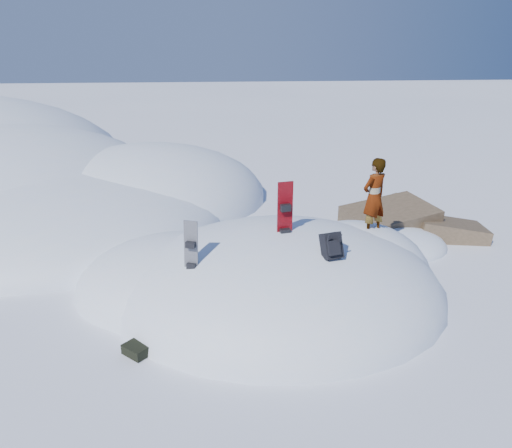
{
  "coord_description": "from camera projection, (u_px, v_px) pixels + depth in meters",
  "views": [
    {
      "loc": [
        -1.44,
        -9.4,
        5.12
      ],
      "look_at": [
        -0.49,
        0.3,
        1.54
      ],
      "focal_mm": 35.0,
      "sensor_mm": 36.0,
      "label": 1
    }
  ],
  "objects": [
    {
      "name": "snow_mound",
      "position": [
        271.0,
        291.0,
        10.89
      ],
      "size": [
        8.0,
        6.0,
        3.0
      ],
      "color": "white",
      "rests_on": "ground"
    },
    {
      "name": "backpack",
      "position": [
        332.0,
        246.0,
        9.21
      ],
      "size": [
        0.45,
        0.53,
        0.59
      ],
      "rotation": [
        0.0,
        0.0,
        0.27
      ],
      "color": "black",
      "rests_on": "snow_mound"
    },
    {
      "name": "person",
      "position": [
        374.0,
        197.0,
        10.87
      ],
      "size": [
        0.76,
        0.67,
        1.74
      ],
      "primitive_type": "imported",
      "rotation": [
        0.0,
        0.0,
        3.65
      ],
      "color": "slate",
      "rests_on": "snow_mound"
    },
    {
      "name": "snowboard_dark",
      "position": [
        191.0,
        257.0,
        9.21
      ],
      "size": [
        0.3,
        0.25,
        1.43
      ],
      "rotation": [
        0.0,
        0.0,
        -0.38
      ],
      "color": "black",
      "rests_on": "snow_mound"
    },
    {
      "name": "gear_pile",
      "position": [
        147.0,
        344.0,
        8.78
      ],
      "size": [
        0.88,
        0.78,
        0.23
      ],
      "rotation": [
        0.0,
        0.0,
        0.81
      ],
      "color": "black",
      "rests_on": "ground"
    },
    {
      "name": "ground",
      "position": [
        280.0,
        295.0,
        10.68
      ],
      "size": [
        120.0,
        120.0,
        0.0
      ],
      "primitive_type": "plane",
      "color": "white",
      "rests_on": "ground"
    },
    {
      "name": "rock_outcrop",
      "position": [
        397.0,
        237.0,
        13.83
      ],
      "size": [
        4.68,
        4.41,
        1.68
      ],
      "color": "brown",
      "rests_on": "ground"
    },
    {
      "name": "snowboard_red",
      "position": [
        285.0,
        222.0,
        10.05
      ],
      "size": [
        0.32,
        0.21,
        1.72
      ],
      "rotation": [
        0.0,
        0.0,
        0.22
      ],
      "color": "#BC0A15",
      "rests_on": "snow_mound"
    }
  ]
}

